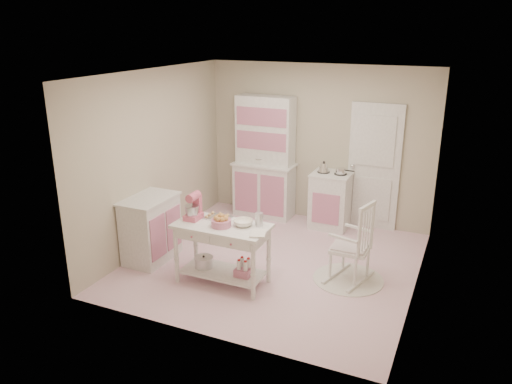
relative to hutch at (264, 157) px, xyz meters
The scene contains 14 objects.
room_shell 1.97m from the hutch, 62.60° to the right, with size 3.84×3.84×2.62m.
door 1.82m from the hutch, ahead, with size 0.82×0.05×2.04m, color white.
hutch is the anchor object (origin of this frame).
stove 1.33m from the hutch, ahead, with size 0.62×0.57×0.92m, color white.
base_cabinet 2.44m from the hutch, 108.91° to the right, with size 0.54×0.84×0.92m, color white.
lace_rug 2.79m from the hutch, 41.55° to the right, with size 0.92×0.92×0.01m, color white.
rocking_chair 2.63m from the hutch, 41.55° to the right, with size 0.48×0.72×1.10m, color white.
work_table 2.56m from the hutch, 79.25° to the right, with size 1.20×0.60×0.80m, color white.
stand_mixer 2.42m from the hutch, 88.99° to the right, with size 0.20×0.28×0.34m, color #CE5774.
cookie_tray 2.29m from the hutch, 82.12° to the right, with size 0.34×0.24×0.02m, color silver.
bread_basket 2.54m from the hutch, 79.02° to the right, with size 0.25×0.25×0.09m, color #C4718F.
mixing_bowl 2.47m from the hutch, 72.95° to the right, with size 0.24×0.24×0.08m, color white.
metal_pitcher 2.45m from the hutch, 68.37° to the right, with size 0.10×0.10×0.17m, color silver.
recipe_book 2.72m from the hutch, 70.36° to the right, with size 0.18×0.24×0.02m, color white.
Camera 1 is at (2.35, -5.88, 3.18)m, focal length 35.00 mm.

